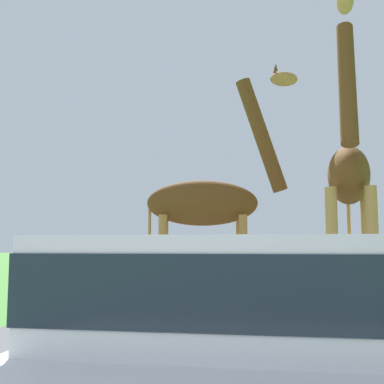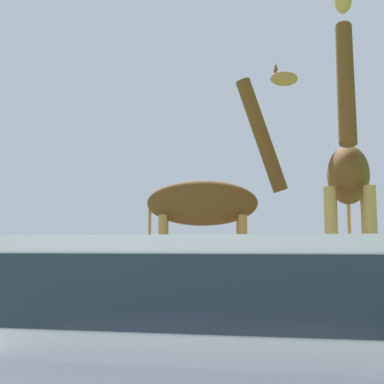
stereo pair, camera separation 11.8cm
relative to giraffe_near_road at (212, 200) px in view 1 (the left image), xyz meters
The scene contains 6 objects.
road 19.89m from the giraffe_near_road, 88.57° to the left, with size 7.62×120.00×0.00m.
giraffe_near_road is the anchor object (origin of this frame).
giraffe_companion 2.71m from the giraffe_near_road, 25.09° to the right, with size 1.01×2.91×5.16m.
car_lead_maroon 6.83m from the giraffe_near_road, 82.15° to the right, with size 1.80×4.11×1.40m.
car_queue_right 6.47m from the giraffe_near_road, 64.48° to the left, with size 1.86×4.39×1.34m.
car_queue_left 15.27m from the giraffe_near_road, 82.21° to the left, with size 1.91×4.40×1.25m.
Camera 1 is at (0.70, 0.82, 1.36)m, focal length 45.00 mm.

